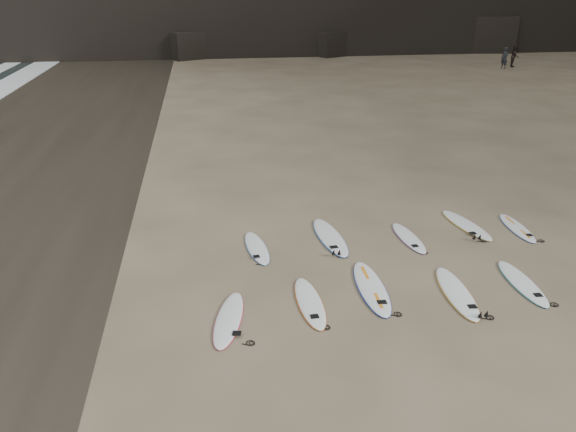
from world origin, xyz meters
The scene contains 13 objects.
ground centered at (0.00, 0.00, 0.00)m, with size 240.00×240.00×0.00m, color #897559.
surfboard_0 centered at (-4.21, -0.75, 0.04)m, with size 0.57×2.36×0.08m, color white.
surfboard_1 centered at (-2.24, -0.33, 0.04)m, with size 0.58×2.40×0.09m, color white.
surfboard_2 centered at (-0.57, 0.12, 0.05)m, with size 0.67×2.77×0.10m, color white.
surfboard_3 centered at (1.47, -0.43, 0.05)m, with size 0.63×2.61×0.09m, color white.
surfboard_4 centered at (3.34, -0.22, 0.04)m, with size 0.58×2.42×0.09m, color white.
surfboard_5 centered at (-3.21, 2.83, 0.04)m, with size 0.54×2.23×0.08m, color white.
surfboard_6 centered at (-0.95, 3.21, 0.05)m, with size 0.67×2.79×0.10m, color white.
surfboard_7 centered at (1.39, 2.81, 0.04)m, with size 0.53×2.21×0.08m, color white.
surfboard_8 centered at (3.52, 3.44, 0.05)m, with size 0.60×2.50×0.09m, color white.
surfboard_9 centered at (5.00, 3.00, 0.04)m, with size 0.53×2.22×0.08m, color white.
person_a centered at (21.16, 34.18, 0.89)m, with size 0.65×0.43×1.78m, color black.
person_b centered at (22.52, 34.93, 0.92)m, with size 0.89×0.70×1.84m, color black.
Camera 1 is at (-4.50, -11.74, 7.28)m, focal length 35.00 mm.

